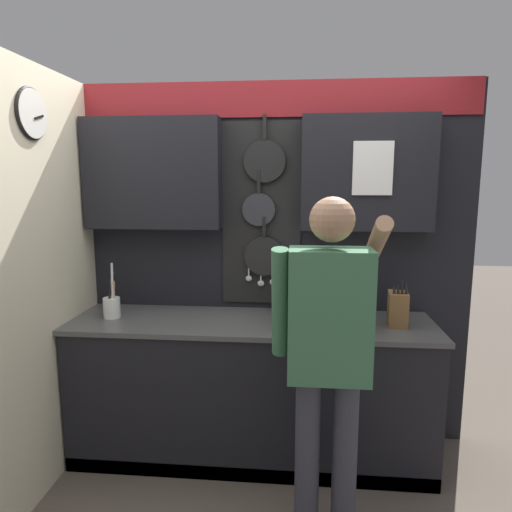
# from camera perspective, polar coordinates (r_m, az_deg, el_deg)

# --- Properties ---
(ground_plane) EXTENTS (14.00, 14.00, 0.00)m
(ground_plane) POSITION_cam_1_polar(r_m,az_deg,el_deg) (3.21, -0.56, -23.42)
(ground_plane) COLOR brown
(base_cabinet_counter) EXTENTS (2.22, 0.61, 0.89)m
(base_cabinet_counter) POSITION_cam_1_polar(r_m,az_deg,el_deg) (2.99, -0.58, -16.31)
(base_cabinet_counter) COLOR black
(base_cabinet_counter) RESTS_ON ground_plane
(back_wall_unit) EXTENTS (2.79, 0.22, 2.35)m
(back_wall_unit) POSITION_cam_1_polar(r_m,az_deg,el_deg) (2.98, -0.11, 3.91)
(back_wall_unit) COLOR black
(back_wall_unit) RESTS_ON ground_plane
(side_wall) EXTENTS (0.07, 1.60, 2.35)m
(side_wall) POSITION_cam_1_polar(r_m,az_deg,el_deg) (2.73, -25.96, -3.10)
(side_wall) COLOR beige
(side_wall) RESTS_ON ground_plane
(microwave) EXTENTS (0.48, 0.37, 0.28)m
(microwave) POSITION_cam_1_polar(r_m,az_deg,el_deg) (2.76, 7.46, -5.56)
(microwave) COLOR silver
(microwave) RESTS_ON base_cabinet_counter
(knife_block) EXTENTS (0.13, 0.16, 0.28)m
(knife_block) POSITION_cam_1_polar(r_m,az_deg,el_deg) (2.83, 17.30, -6.31)
(knife_block) COLOR brown
(knife_block) RESTS_ON base_cabinet_counter
(utensil_crock) EXTENTS (0.10, 0.10, 0.35)m
(utensil_crock) POSITION_cam_1_polar(r_m,az_deg,el_deg) (3.00, -17.58, -5.94)
(utensil_crock) COLOR white
(utensil_crock) RESTS_ON base_cabinet_counter
(person) EXTENTS (0.54, 0.60, 1.67)m
(person) POSITION_cam_1_polar(r_m,az_deg,el_deg) (2.19, 9.08, -10.53)
(person) COLOR #383842
(person) RESTS_ON ground_plane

